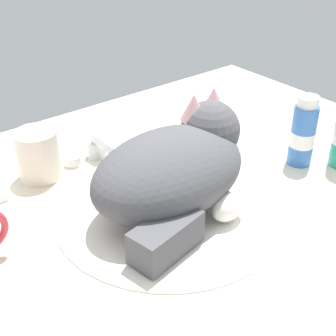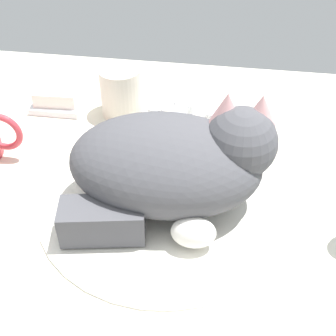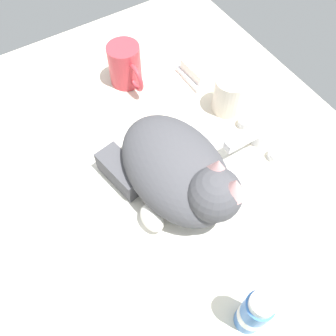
{
  "view_description": "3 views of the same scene",
  "coord_description": "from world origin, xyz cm",
  "px_view_note": "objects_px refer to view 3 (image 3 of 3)",
  "views": [
    {
      "loc": [
        -37.04,
        -46.1,
        43.5
      ],
      "look_at": [
        0.5,
        0.9,
        6.89
      ],
      "focal_mm": 50.93,
      "sensor_mm": 36.0,
      "label": 1
    },
    {
      "loc": [
        7.1,
        -44.48,
        44.09
      ],
      "look_at": [
        -0.01,
        2.64,
        3.8
      ],
      "focal_mm": 47.96,
      "sensor_mm": 36.0,
      "label": 2
    },
    {
      "loc": [
        29.87,
        -20.02,
        63.45
      ],
      "look_at": [
        -2.17,
        -0.15,
        4.02
      ],
      "focal_mm": 39.68,
      "sensor_mm": 36.0,
      "label": 3
    }
  ],
  "objects_px": {
    "rinse_cup": "(230,95)",
    "toothpaste_bottle": "(254,313)",
    "coffee_mug": "(126,65)",
    "soap_bar": "(198,69)",
    "faucet": "(255,138)",
    "cat": "(179,173)"
  },
  "relations": [
    {
      "from": "cat",
      "to": "rinse_cup",
      "type": "xyz_separation_m",
      "value": [
        -0.12,
        0.21,
        -0.03
      ]
    },
    {
      "from": "coffee_mug",
      "to": "soap_bar",
      "type": "bearing_deg",
      "value": 63.43
    },
    {
      "from": "faucet",
      "to": "rinse_cup",
      "type": "relative_size",
      "value": 1.5
    },
    {
      "from": "coffee_mug",
      "to": "faucet",
      "type": "bearing_deg",
      "value": 24.28
    },
    {
      "from": "cat",
      "to": "toothpaste_bottle",
      "type": "xyz_separation_m",
      "value": [
        0.26,
        -0.03,
        -0.01
      ]
    },
    {
      "from": "coffee_mug",
      "to": "toothpaste_bottle",
      "type": "height_order",
      "value": "toothpaste_bottle"
    },
    {
      "from": "rinse_cup",
      "to": "toothpaste_bottle",
      "type": "xyz_separation_m",
      "value": [
        0.38,
        -0.24,
        0.02
      ]
    },
    {
      "from": "faucet",
      "to": "coffee_mug",
      "type": "xyz_separation_m",
      "value": [
        -0.3,
        -0.14,
        0.03
      ]
    },
    {
      "from": "cat",
      "to": "coffee_mug",
      "type": "height_order",
      "value": "cat"
    },
    {
      "from": "cat",
      "to": "coffee_mug",
      "type": "relative_size",
      "value": 2.3
    },
    {
      "from": "cat",
      "to": "coffee_mug",
      "type": "distance_m",
      "value": 0.32
    },
    {
      "from": "faucet",
      "to": "soap_bar",
      "type": "relative_size",
      "value": 1.71
    },
    {
      "from": "rinse_cup",
      "to": "coffee_mug",
      "type": "bearing_deg",
      "value": -141.75
    },
    {
      "from": "faucet",
      "to": "soap_bar",
      "type": "height_order",
      "value": "faucet"
    },
    {
      "from": "rinse_cup",
      "to": "soap_bar",
      "type": "distance_m",
      "value": 0.12
    },
    {
      "from": "soap_bar",
      "to": "toothpaste_bottle",
      "type": "height_order",
      "value": "toothpaste_bottle"
    },
    {
      "from": "cat",
      "to": "soap_bar",
      "type": "bearing_deg",
      "value": 139.04
    },
    {
      "from": "cat",
      "to": "faucet",
      "type": "bearing_deg",
      "value": 94.04
    },
    {
      "from": "soap_bar",
      "to": "rinse_cup",
      "type": "bearing_deg",
      "value": 0.89
    },
    {
      "from": "cat",
      "to": "coffee_mug",
      "type": "xyz_separation_m",
      "value": [
        -0.32,
        0.06,
        -0.02
      ]
    },
    {
      "from": "coffee_mug",
      "to": "rinse_cup",
      "type": "xyz_separation_m",
      "value": [
        0.19,
        0.15,
        -0.01
      ]
    },
    {
      "from": "faucet",
      "to": "toothpaste_bottle",
      "type": "height_order",
      "value": "toothpaste_bottle"
    }
  ]
}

